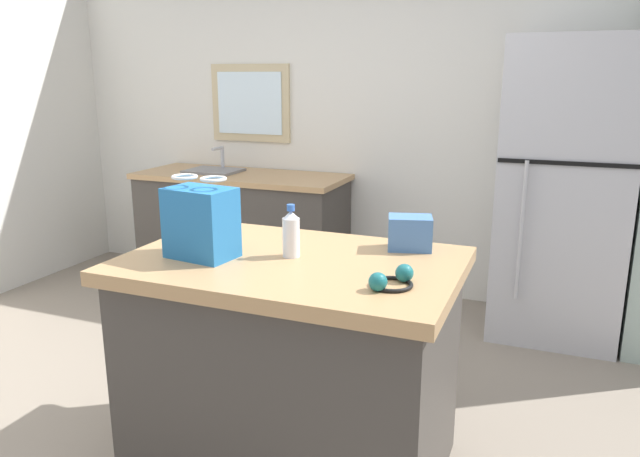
# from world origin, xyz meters

# --- Properties ---
(ground) EXTENTS (6.46, 6.46, 0.00)m
(ground) POSITION_xyz_m (0.00, 0.00, 0.00)
(ground) COLOR gray
(back_wall) EXTENTS (5.38, 0.13, 2.65)m
(back_wall) POSITION_xyz_m (-0.02, 2.26, 1.32)
(back_wall) COLOR silver
(back_wall) RESTS_ON ground
(kitchen_island) EXTENTS (1.30, 0.87, 0.92)m
(kitchen_island) POSITION_xyz_m (0.30, -0.06, 0.47)
(kitchen_island) COLOR #423D38
(kitchen_island) RESTS_ON ground
(refrigerator) EXTENTS (0.75, 0.72, 1.85)m
(refrigerator) POSITION_xyz_m (1.27, 1.84, 0.92)
(refrigerator) COLOR #B7B7BC
(refrigerator) RESTS_ON ground
(sink_counter) EXTENTS (1.62, 0.64, 1.08)m
(sink_counter) POSITION_xyz_m (-1.02, 1.87, 0.46)
(sink_counter) COLOR #423D38
(sink_counter) RESTS_ON ground
(shopping_bag) EXTENTS (0.28, 0.21, 0.32)m
(shopping_bag) POSITION_xyz_m (-0.04, -0.17, 1.07)
(shopping_bag) COLOR #236BAD
(shopping_bag) RESTS_ON kitchen_island
(small_box) EXTENTS (0.20, 0.17, 0.14)m
(small_box) POSITION_xyz_m (0.69, 0.24, 0.99)
(small_box) COLOR #4775B7
(small_box) RESTS_ON kitchen_island
(bottle) EXTENTS (0.07, 0.07, 0.21)m
(bottle) POSITION_xyz_m (0.28, -0.03, 1.02)
(bottle) COLOR white
(bottle) RESTS_ON kitchen_island
(ear_defenders) EXTENTS (0.20, 0.20, 0.06)m
(ear_defenders) POSITION_xyz_m (0.74, -0.22, 0.95)
(ear_defenders) COLOR black
(ear_defenders) RESTS_ON kitchen_island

